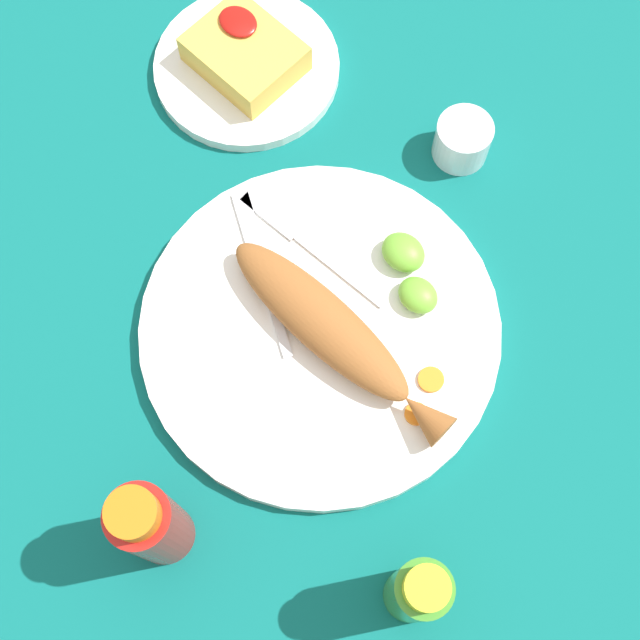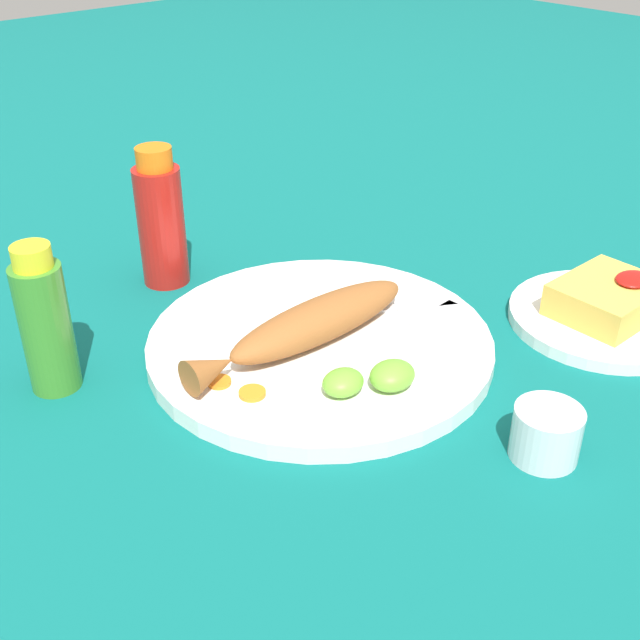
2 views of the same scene
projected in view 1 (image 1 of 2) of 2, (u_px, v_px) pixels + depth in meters
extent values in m
plane|color=#0C605B|center=(320.00, 333.00, 0.89)|extent=(4.00, 4.00, 0.00)
cylinder|color=white|center=(320.00, 330.00, 0.88)|extent=(0.36, 0.36, 0.02)
ellipsoid|color=#935628|center=(320.00, 320.00, 0.85)|extent=(0.22, 0.06, 0.04)
cone|color=#935628|center=(425.00, 415.00, 0.82)|extent=(0.05, 0.04, 0.04)
cube|color=silver|center=(272.00, 304.00, 0.88)|extent=(0.10, 0.07, 0.00)
cube|color=silver|center=(248.00, 223.00, 0.91)|extent=(0.07, 0.05, 0.00)
cube|color=silver|center=(339.00, 270.00, 0.89)|extent=(0.12, 0.02, 0.00)
cube|color=silver|center=(271.00, 215.00, 0.91)|extent=(0.07, 0.02, 0.00)
cylinder|color=orange|center=(431.00, 380.00, 0.85)|extent=(0.03, 0.03, 0.00)
cylinder|color=orange|center=(419.00, 411.00, 0.84)|extent=(0.02, 0.02, 0.00)
ellipsoid|color=#6BB233|center=(418.00, 295.00, 0.87)|extent=(0.04, 0.04, 0.02)
ellipsoid|color=#6BB233|center=(403.00, 252.00, 0.88)|extent=(0.05, 0.04, 0.03)
cylinder|color=#B21914|center=(152.00, 526.00, 0.76)|extent=(0.05, 0.05, 0.14)
cylinder|color=orange|center=(133.00, 514.00, 0.68)|extent=(0.04, 0.04, 0.02)
cylinder|color=#3D8428|center=(416.00, 592.00, 0.75)|extent=(0.05, 0.05, 0.13)
cylinder|color=yellow|center=(427.00, 588.00, 0.67)|extent=(0.04, 0.04, 0.02)
cylinder|color=silver|center=(462.00, 140.00, 0.93)|extent=(0.06, 0.06, 0.05)
cylinder|color=white|center=(461.00, 147.00, 0.95)|extent=(0.05, 0.05, 0.02)
cylinder|color=white|center=(247.00, 68.00, 0.98)|extent=(0.20, 0.20, 0.01)
cube|color=gold|center=(245.00, 54.00, 0.96)|extent=(0.11, 0.09, 0.04)
ellipsoid|color=#AD140F|center=(238.00, 22.00, 0.95)|extent=(0.05, 0.04, 0.01)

